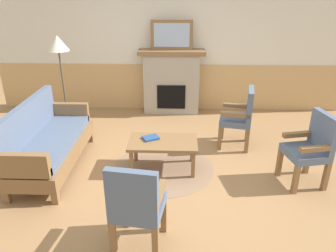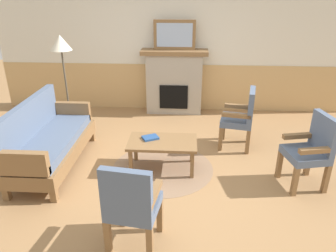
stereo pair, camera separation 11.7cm
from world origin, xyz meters
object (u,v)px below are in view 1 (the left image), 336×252
at_px(fireplace, 171,81).
at_px(coffee_table, 163,145).
at_px(couch, 49,142).
at_px(floor_lamp_by_couch, 59,50).
at_px(book_on_table, 151,138).
at_px(armchair_by_window_left, 240,115).
at_px(armchair_near_fireplace, 311,146).
at_px(armchair_front_left, 136,204).
at_px(framed_picture, 172,35).

height_order(fireplace, coffee_table, fireplace).
xyz_separation_m(couch, floor_lamp_by_couch, (-0.18, 1.33, 1.05)).
relative_size(book_on_table, armchair_by_window_left, 0.22).
relative_size(armchair_near_fireplace, armchair_by_window_left, 1.00).
bearing_deg(armchair_near_fireplace, book_on_table, 170.61).
bearing_deg(book_on_table, couch, -176.79).
relative_size(book_on_table, armchair_near_fireplace, 0.22).
distance_m(fireplace, armchair_front_left, 3.81).
bearing_deg(floor_lamp_by_couch, armchair_front_left, -60.34).
bearing_deg(couch, framed_picture, 53.72).
bearing_deg(coffee_table, armchair_near_fireplace, -8.28).
bearing_deg(coffee_table, floor_lamp_by_couch, 143.79).
xyz_separation_m(couch, coffee_table, (1.62, 0.01, -0.01)).
bearing_deg(couch, floor_lamp_by_couch, 97.79).
relative_size(coffee_table, armchair_near_fireplace, 0.98).
xyz_separation_m(couch, book_on_table, (1.44, 0.08, 0.06)).
xyz_separation_m(armchair_front_left, floor_lamp_by_couch, (-1.62, 2.85, 0.91)).
relative_size(book_on_table, floor_lamp_by_couch, 0.13).
bearing_deg(armchair_front_left, couch, 133.47).
height_order(armchair_near_fireplace, floor_lamp_by_couch, floor_lamp_by_couch).
xyz_separation_m(coffee_table, armchair_by_window_left, (1.20, 0.76, 0.15)).
bearing_deg(floor_lamp_by_couch, book_on_table, -37.61).
bearing_deg(framed_picture, floor_lamp_by_couch, -152.82).
bearing_deg(armchair_near_fireplace, fireplace, 126.16).
distance_m(coffee_table, armchair_front_left, 1.55).
xyz_separation_m(framed_picture, book_on_table, (-0.24, -2.20, -1.10)).
bearing_deg(floor_lamp_by_couch, framed_picture, 27.18).
height_order(fireplace, framed_picture, framed_picture).
bearing_deg(framed_picture, coffee_table, -91.54).
bearing_deg(couch, book_on_table, 3.21).
height_order(framed_picture, armchair_by_window_left, framed_picture).
distance_m(coffee_table, armchair_by_window_left, 1.43).
relative_size(fireplace, armchair_front_left, 1.33).
height_order(framed_picture, couch, framed_picture).
distance_m(framed_picture, coffee_table, 2.56).
bearing_deg(coffee_table, fireplace, 88.46).
xyz_separation_m(book_on_table, armchair_front_left, (0.00, -1.60, 0.08)).
height_order(framed_picture, armchair_near_fireplace, framed_picture).
distance_m(framed_picture, couch, 3.06).
bearing_deg(armchair_near_fireplace, coffee_table, 171.72).
distance_m(framed_picture, book_on_table, 2.48).
xyz_separation_m(fireplace, coffee_table, (-0.06, -2.27, -0.27)).
relative_size(couch, book_on_table, 8.37).
height_order(armchair_by_window_left, floor_lamp_by_couch, floor_lamp_by_couch).
bearing_deg(fireplace, armchair_near_fireplace, -53.84).
relative_size(couch, coffee_table, 1.88).
height_order(coffee_table, armchair_near_fireplace, armchair_near_fireplace).
bearing_deg(coffee_table, armchair_by_window_left, 32.48).
bearing_deg(armchair_front_left, coffee_table, 83.43).
bearing_deg(framed_picture, armchair_front_left, -93.57).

